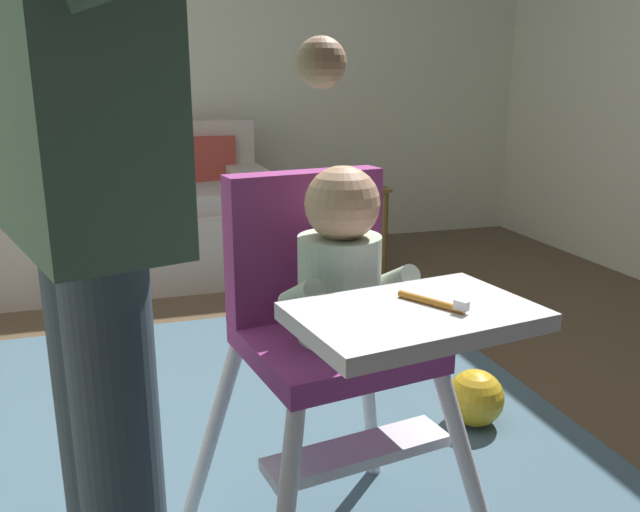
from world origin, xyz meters
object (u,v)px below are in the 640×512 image
Objects in this scene: high_chair at (335,304)px; toy_ball_second at (480,309)px; couch at (104,220)px; sippy_cup at (351,176)px; side_table at (345,209)px; adult_standing at (90,204)px; toy_ball at (475,398)px.

toy_ball_second is (1.09, 1.20, -0.55)m from high_chair.
sippy_cup is at bearing 75.90° from couch.
side_table is (-0.29, 1.02, 0.28)m from toy_ball_second.
adult_standing is at bearing -118.09° from side_table.
adult_standing is 1.51m from toy_ball.
adult_standing is at bearing -81.77° from high_chair.
high_chair is (0.51, -2.57, 0.32)m from couch.
toy_ball is at bearing 29.08° from couch.
toy_ball_second is (0.44, 0.72, 0.01)m from toy_ball.
side_table is 5.20× the size of sippy_cup.
sippy_cup is (0.19, 1.75, 0.48)m from toy_ball.
couch reaches higher than toy_ball.
high_chair is 0.98m from toy_ball.
high_chair is 5.06× the size of toy_ball.
side_table is (1.32, -0.34, 0.05)m from couch.
adult_standing is 2.74m from side_table.
high_chair reaches higher than side_table.
toy_ball is 1.87× the size of sippy_cup.
side_table is at bearing -180.00° from sippy_cup.
couch reaches higher than toy_ball_second.
couch is 1.14× the size of adult_standing.
couch is 1.36m from side_table.
adult_standing is (0.05, -2.71, 0.58)m from couch.
sippy_cup is at bearing 83.75° from toy_ball.
high_chair is 2.38m from side_table.
toy_ball_second is 0.39× the size of side_table.
high_chair is 0.55m from adult_standing.
high_chair is at bearing -143.50° from toy_ball.
high_chair is 4.67× the size of toy_ball_second.
sippy_cup is at bearing 43.83° from adult_standing.
toy_ball_second is 1.10m from side_table.
couch is at bearing 73.70° from adult_standing.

